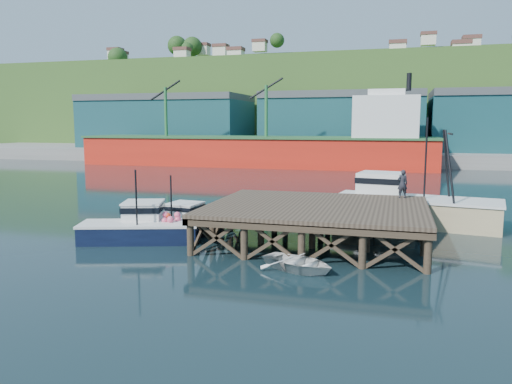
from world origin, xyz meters
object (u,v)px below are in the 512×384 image
(boat_navy, at_px, (141,226))
(dockworker, at_px, (402,184))
(trawler, at_px, (412,203))
(boat_black, at_px, (179,220))
(dinghy, at_px, (298,262))

(boat_navy, bearing_deg, dockworker, 6.44)
(dockworker, bearing_deg, trawler, -122.28)
(boat_navy, height_order, dockworker, boat_navy)
(trawler, height_order, dockworker, trawler)
(boat_black, relative_size, trawler, 0.54)
(dinghy, bearing_deg, boat_black, 79.64)
(boat_black, bearing_deg, boat_navy, -99.32)
(dinghy, bearing_deg, boat_navy, 96.86)
(boat_black, bearing_deg, dinghy, -28.93)
(trawler, distance_m, dinghy, 13.42)
(boat_black, distance_m, trawler, 15.29)
(dinghy, relative_size, dockworker, 2.07)
(boat_black, distance_m, dockworker, 14.00)
(dockworker, bearing_deg, boat_black, -3.26)
(boat_black, bearing_deg, trawler, 29.61)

